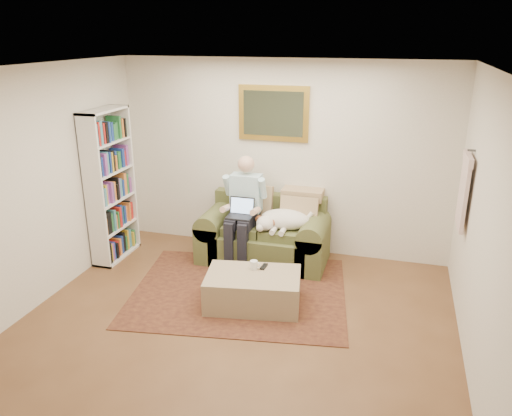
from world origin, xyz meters
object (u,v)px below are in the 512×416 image
at_px(sofa, 264,240).
at_px(seated_man, 242,212).
at_px(sleeping_dog, 285,219).
at_px(ottoman, 253,290).
at_px(bookshelf, 110,186).
at_px(laptop, 241,211).
at_px(coffee_mug, 254,265).

relative_size(sofa, seated_man, 1.19).
bearing_deg(sleeping_dog, ottoman, -95.55).
bearing_deg(seated_man, bookshelf, -170.50).
bearing_deg(ottoman, bookshelf, 161.19).
bearing_deg(ottoman, laptop, 114.88).
xyz_separation_m(sleeping_dog, bookshelf, (-2.27, -0.36, 0.36)).
height_order(sleeping_dog, bookshelf, bookshelf).
bearing_deg(ottoman, coffee_mug, 102.72).
distance_m(laptop, sleeping_dog, 0.58).
relative_size(sleeping_dog, coffee_mug, 6.90).
bearing_deg(bookshelf, coffee_mug, -15.69).
xyz_separation_m(sofa, laptop, (-0.25, -0.22, 0.45)).
bearing_deg(sleeping_dog, sofa, 164.26).
distance_m(seated_man, laptop, 0.07).
height_order(laptop, ottoman, laptop).
bearing_deg(coffee_mug, sofa, 98.90).
bearing_deg(coffee_mug, sleeping_dog, 81.82).
xyz_separation_m(sofa, coffee_mug, (0.16, -1.04, 0.14)).
xyz_separation_m(seated_man, bookshelf, (-1.72, -0.29, 0.30)).
relative_size(seated_man, ottoman, 1.36).
xyz_separation_m(sofa, sleeping_dog, (0.30, -0.08, 0.35)).
relative_size(seated_man, laptop, 4.33).
distance_m(sleeping_dog, ottoman, 1.19).
bearing_deg(ottoman, sleeping_dog, 84.45).
distance_m(sofa, laptop, 0.56).
distance_m(sofa, sleeping_dog, 0.47).
bearing_deg(ottoman, sofa, 99.35).
relative_size(sleeping_dog, bookshelf, 0.35).
relative_size(seated_man, coffee_mug, 14.10).
relative_size(sofa, laptop, 5.15).
distance_m(sofa, seated_man, 0.51).
distance_m(laptop, coffee_mug, 0.97).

